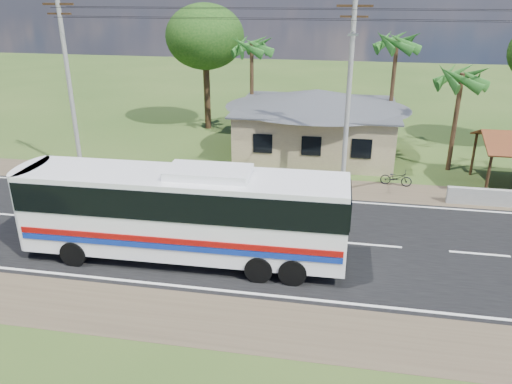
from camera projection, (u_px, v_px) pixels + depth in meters
The scene contains 10 objects.
ground at pixel (273, 237), 22.97m from camera, with size 120.00×120.00×0.00m, color #2B491A.
road at pixel (273, 237), 22.97m from camera, with size 120.00×16.00×0.03m.
house at pixel (316, 115), 33.62m from camera, with size 12.40×10.00×5.00m.
utility_poles at pixel (343, 87), 26.23m from camera, with size 32.80×2.22×11.00m.
palm_near at pixel (462, 78), 29.24m from camera, with size 2.80×2.80×6.70m.
palm_mid at pixel (397, 43), 33.35m from camera, with size 2.80×2.80×8.20m.
palm_far at pixel (252, 47), 35.63m from camera, with size 2.80×2.80×7.70m.
tree_behind_house at pixel (205, 37), 37.94m from camera, with size 6.00×6.00×9.61m.
coach_bus at pixel (184, 208), 20.29m from camera, with size 13.32×3.08×4.12m.
motorcycle at pixel (396, 178), 28.76m from camera, with size 0.62×1.78×0.93m, color black.
Camera 1 is at (2.84, -20.25, 10.69)m, focal length 35.00 mm.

